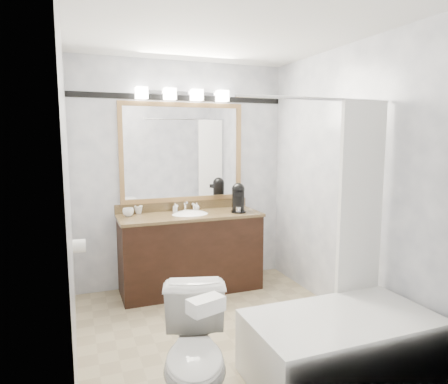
{
  "coord_description": "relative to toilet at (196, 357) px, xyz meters",
  "views": [
    {
      "loc": [
        -1.16,
        -3.07,
        1.68
      ],
      "look_at": [
        0.14,
        0.35,
        1.17
      ],
      "focal_mm": 32.0,
      "sensor_mm": 36.0,
      "label": 1
    }
  ],
  "objects": [
    {
      "name": "room",
      "position": [
        0.53,
        0.92,
        0.88
      ],
      "size": [
        2.42,
        2.62,
        2.52
      ],
      "color": "tan",
      "rests_on": "ground"
    },
    {
      "name": "soap_bottle_b",
      "position": [
        0.66,
        2.14,
        0.52
      ],
      "size": [
        0.07,
        0.07,
        0.08
      ],
      "primitive_type": "imported",
      "rotation": [
        0.0,
        0.0,
        0.01
      ],
      "color": "white",
      "rests_on": "vanity"
    },
    {
      "name": "accent_stripe",
      "position": [
        0.53,
        2.21,
        1.73
      ],
      "size": [
        2.4,
        0.01,
        0.06
      ],
      "primitive_type": "cube",
      "color": "black",
      "rests_on": "room"
    },
    {
      "name": "soap_bottle_a",
      "position": [
        0.4,
        2.09,
        0.53
      ],
      "size": [
        0.06,
        0.06,
        0.1
      ],
      "primitive_type": "imported",
      "rotation": [
        0.0,
        0.0,
        -0.39
      ],
      "color": "white",
      "rests_on": "vanity"
    },
    {
      "name": "toilet",
      "position": [
        0.0,
        0.0,
        0.0
      ],
      "size": [
        0.59,
        0.81,
        0.74
      ],
      "primitive_type": "imported",
      "rotation": [
        0.0,
        0.0,
        -0.27
      ],
      "color": "white",
      "rests_on": "ground"
    },
    {
      "name": "mirror",
      "position": [
        0.53,
        2.2,
        1.13
      ],
      "size": [
        1.4,
        0.04,
        1.1
      ],
      "color": "#B0834F",
      "rests_on": "room"
    },
    {
      "name": "tissue_box",
      "position": [
        0.0,
        -0.2,
        0.41
      ],
      "size": [
        0.22,
        0.16,
        0.08
      ],
      "primitive_type": "cube",
      "rotation": [
        0.0,
        0.0,
        0.3
      ],
      "color": "white",
      "rests_on": "toilet"
    },
    {
      "name": "bathtub",
      "position": [
        1.08,
        0.02,
        -0.09
      ],
      "size": [
        1.3,
        0.75,
        1.96
      ],
      "color": "white",
      "rests_on": "ground"
    },
    {
      "name": "vanity",
      "position": [
        0.53,
        1.94,
        0.07
      ],
      "size": [
        1.53,
        0.58,
        0.97
      ],
      "color": "black",
      "rests_on": "ground"
    },
    {
      "name": "cup_right",
      "position": [
        0.01,
        2.15,
        0.52
      ],
      "size": [
        0.09,
        0.09,
        0.09
      ],
      "primitive_type": "imported",
      "rotation": [
        0.0,
        0.0,
        0.01
      ],
      "color": "white",
      "rests_on": "vanity"
    },
    {
      "name": "soap_bar",
      "position": [
        0.52,
        2.05,
        0.49
      ],
      "size": [
        0.08,
        0.05,
        0.02
      ],
      "primitive_type": "cube",
      "rotation": [
        0.0,
        0.0,
        -0.11
      ],
      "color": "#E7EBC2",
      "rests_on": "vanity"
    },
    {
      "name": "tp_roll",
      "position": [
        -0.61,
        1.58,
        0.33
      ],
      "size": [
        0.11,
        0.12,
        0.12
      ],
      "primitive_type": "cylinder",
      "rotation": [
        0.0,
        1.57,
        0.0
      ],
      "color": "white",
      "rests_on": "room"
    },
    {
      "name": "coffee_maker",
      "position": [
        1.06,
        1.88,
        0.65
      ],
      "size": [
        0.18,
        0.21,
        0.32
      ],
      "rotation": [
        0.0,
        0.0,
        -0.38
      ],
      "color": "black",
      "rests_on": "vanity"
    },
    {
      "name": "vanity_light_bar",
      "position": [
        0.53,
        2.15,
        1.76
      ],
      "size": [
        1.02,
        0.14,
        0.12
      ],
      "color": "silver",
      "rests_on": "room"
    },
    {
      "name": "cup_left",
      "position": [
        -0.11,
        2.04,
        0.53
      ],
      "size": [
        0.12,
        0.12,
        0.09
      ],
      "primitive_type": "imported",
      "rotation": [
        0.0,
        0.0,
        -0.08
      ],
      "color": "white",
      "rests_on": "vanity"
    }
  ]
}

